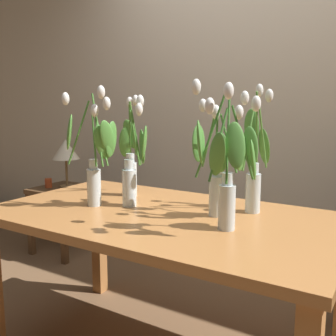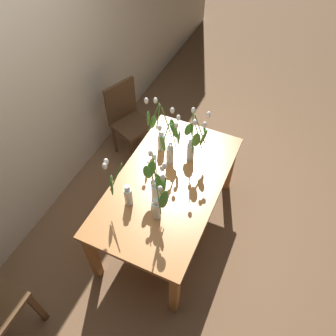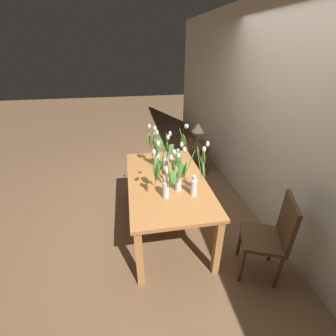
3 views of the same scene
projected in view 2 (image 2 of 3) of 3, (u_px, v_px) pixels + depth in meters
name	position (u px, v px, depth m)	size (l,w,h in m)	color
ground_plane	(168.00, 226.00, 3.47)	(18.00, 18.00, 0.00)	brown
room_wall_rear	(26.00, 87.00, 2.80)	(9.00, 0.10, 2.70)	beige
dining_table	(168.00, 188.00, 2.98)	(1.60, 0.90, 0.74)	#B7753D
tulip_vase_0	(159.00, 198.00, 2.51)	(0.23, 0.20, 0.58)	silver
tulip_vase_1	(171.00, 146.00, 2.91)	(0.26, 0.16, 0.52)	silver
tulip_vase_2	(123.00, 191.00, 2.62)	(0.16, 0.17, 0.54)	silver
tulip_vase_3	(154.00, 184.00, 2.67)	(0.13, 0.15, 0.54)	silver
tulip_vase_4	(194.00, 141.00, 2.91)	(0.25, 0.26, 0.59)	silver
tulip_vase_5	(160.00, 132.00, 3.01)	(0.16, 0.27, 0.59)	silver
dining_chair	(128.00, 117.00, 3.80)	(0.52, 0.52, 0.93)	#4C331E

